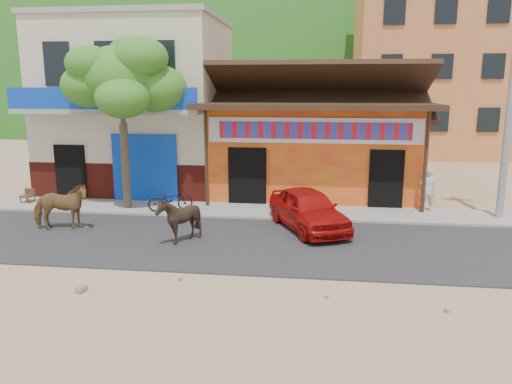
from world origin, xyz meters
TOP-DOWN VIEW (x-y plane):
  - ground at (0.00, 0.00)m, footprint 120.00×120.00m
  - road at (0.00, 2.50)m, footprint 60.00×5.00m
  - sidewalk at (0.00, 6.00)m, footprint 60.00×2.00m
  - dance_club at (2.00, 10.00)m, footprint 8.00×6.00m
  - cafe_building at (-5.50, 10.00)m, footprint 7.00×6.00m
  - apartment_front at (9.00, 24.00)m, footprint 9.00×9.00m
  - hillside at (0.00, 70.00)m, footprint 100.00×40.00m
  - tree at (-4.60, 5.80)m, footprint 3.00×3.00m
  - utility_pole at (8.20, 6.00)m, footprint 0.24×0.24m
  - cow_tan at (-5.61, 3.00)m, footprint 1.87×1.18m
  - cow_dark at (-1.64, 2.22)m, footprint 1.42×1.32m
  - red_car at (1.92, 4.07)m, footprint 2.96×4.03m
  - scooter at (-2.89, 5.44)m, footprint 1.63×1.01m
  - pedestrian at (5.99, 6.70)m, footprint 0.57×0.40m
  - cafe_chair_left at (-6.76, 6.11)m, footprint 0.45×0.45m
  - cafe_chair_right at (-8.63, 6.06)m, footprint 0.47×0.47m

SIDE VIEW (x-z plane):
  - ground at x=0.00m, z-range 0.00..0.00m
  - road at x=0.00m, z-range 0.00..0.04m
  - sidewalk at x=0.00m, z-range 0.00..0.12m
  - scooter at x=-2.89m, z-range 0.12..0.93m
  - cafe_chair_left at x=-6.76m, z-range 0.12..0.95m
  - cafe_chair_right at x=-8.63m, z-range 0.12..1.04m
  - red_car at x=1.92m, z-range 0.04..1.32m
  - cow_dark at x=-1.64m, z-range 0.04..1.39m
  - cow_tan at x=-5.61m, z-range 0.04..1.50m
  - pedestrian at x=5.99m, z-range 0.12..1.62m
  - dance_club at x=2.00m, z-range 0.00..3.60m
  - tree at x=-4.60m, z-range 0.12..6.12m
  - cafe_building at x=-5.50m, z-range 0.00..7.00m
  - utility_pole at x=8.20m, z-range 0.12..8.12m
  - apartment_front at x=9.00m, z-range 0.00..12.00m
  - hillside at x=0.00m, z-range 0.00..24.00m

